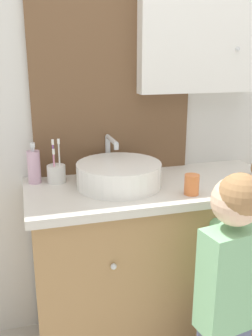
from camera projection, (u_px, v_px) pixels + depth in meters
name	position (u px, v px, depth m)	size (l,w,h in m)	color
wall_back	(142.00, 74.00, 1.78)	(3.20, 0.18, 2.50)	silver
vanity_counter	(154.00, 265.00, 1.78)	(1.15, 0.50, 0.83)	#A37A4C
sink_basin	(119.00, 174.00, 1.62)	(0.37, 0.42, 0.19)	white
toothbrush_holder	(56.00, 173.00, 1.67)	(0.08, 0.08, 0.20)	silver
soap_dispenser	(34.00, 166.00, 1.65)	(0.06, 0.06, 0.18)	#CCA3BC
child_figure	(229.00, 277.00, 1.37)	(0.24, 0.49, 1.00)	slate
drinking_cup	(192.00, 185.00, 1.52)	(0.06, 0.06, 0.08)	orange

